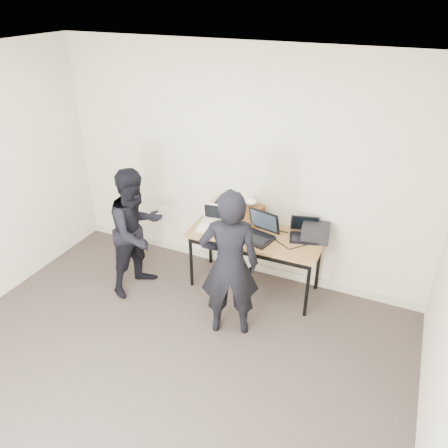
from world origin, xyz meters
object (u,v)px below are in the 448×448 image
Objects in this scene: desk at (255,240)px; laptop_right at (304,233)px; leather_satchel at (248,213)px; person_typist at (229,265)px; laptop_center at (258,232)px; person_observer at (137,231)px; equipment_box at (316,232)px; laptop_beige at (213,223)px.

laptop_right is (0.51, 0.19, 0.11)m from desk.
leather_satchel is 0.23× the size of person_typist.
desk is at bearing 163.70° from laptop_center.
person_observer reaches higher than laptop_right.
equipment_box is at bearing -144.71° from person_typist.
leather_satchel reaches higher than desk.
laptop_center is 0.28× the size of person_typist.
person_observer is (-1.25, 0.26, -0.05)m from person_typist.
person_typist is 1.28m from person_observer.
laptop_center is (0.55, 0.00, 0.02)m from laptop_beige.
person_typist is at bearing -122.62° from equipment_box.
laptop_center is at bearing -45.97° from leather_satchel.
leather_satchel is at bearing 161.47° from laptop_right.
desk is 1.01× the size of person_observer.
leather_satchel reaches higher than laptop_beige.
desk is 0.34m from leather_satchel.
desk is at bearing -5.05° from laptop_beige.
laptop_right is (1.02, 0.21, 0.00)m from laptop_beige.
laptop_beige is 0.22× the size of person_typist.
leather_satchel is 1.01m from person_typist.
person_typist reaches higher than leather_satchel.
leather_satchel is at bearing 177.48° from equipment_box.
equipment_box is (0.12, 0.01, 0.03)m from laptop_right.
leather_satchel is at bearing 127.59° from desk.
equipment_box is at bearing 16.18° from desk.
laptop_beige is 1.18× the size of equipment_box.
equipment_box is 0.19× the size of person_typist.
desk is 0.67m from equipment_box.
person_typist is (0.02, -0.76, 0.14)m from desk.
laptop_beige is at bearing -169.17° from equipment_box.
person_typist is at bearing -62.40° from laptop_beige.
leather_satchel is (-0.22, 0.25, 0.06)m from laptop_center.
person_observer is at bearing -159.50° from equipment_box.
equipment_box is (0.63, 0.19, 0.14)m from desk.
laptop_beige is 0.87m from person_observer.
person_observer is at bearing -142.62° from leather_satchel.
desk is 4.02× the size of laptop_right.
person_observer is (-1.23, -0.50, 0.08)m from desk.
person_typist is (-0.49, -0.95, 0.03)m from laptop_right.
laptop_beige is 0.78× the size of laptop_center.
laptop_right is 1.02× the size of leather_satchel.
laptop_center is at bearing -170.80° from laptop_right.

